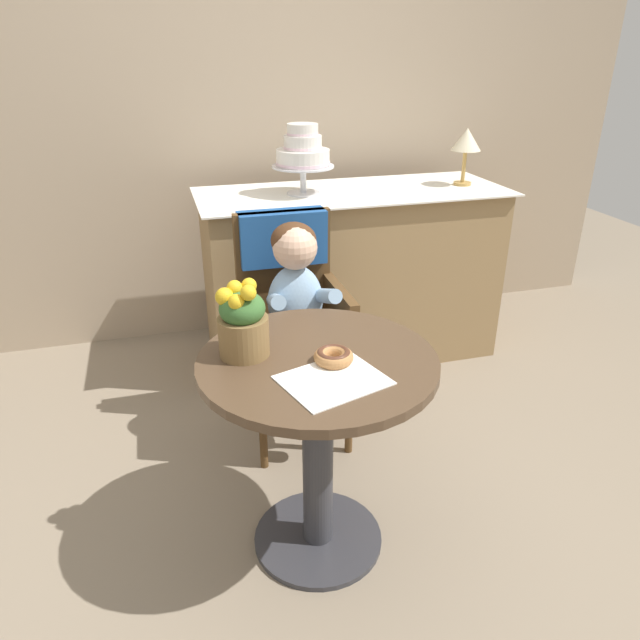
# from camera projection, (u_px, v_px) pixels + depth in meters

# --- Properties ---
(ground_plane) EXTENTS (8.00, 8.00, 0.00)m
(ground_plane) POSITION_uv_depth(u_px,v_px,m) (318.00, 539.00, 2.03)
(ground_plane) COLOR gray
(back_wall) EXTENTS (4.80, 0.10, 2.70)m
(back_wall) POSITION_uv_depth(u_px,v_px,m) (222.00, 89.00, 3.07)
(back_wall) COLOR tan
(back_wall) RESTS_ON ground
(cafe_table) EXTENTS (0.72, 0.72, 0.72)m
(cafe_table) POSITION_uv_depth(u_px,v_px,m) (318.00, 418.00, 1.82)
(cafe_table) COLOR #4C3826
(cafe_table) RESTS_ON ground
(wicker_chair) EXTENTS (0.42, 0.45, 0.95)m
(wicker_chair) POSITION_uv_depth(u_px,v_px,m) (289.00, 292.00, 2.40)
(wicker_chair) COLOR brown
(wicker_chair) RESTS_ON ground
(seated_child) EXTENTS (0.27, 0.32, 0.73)m
(seated_child) POSITION_uv_depth(u_px,v_px,m) (298.00, 297.00, 2.25)
(seated_child) COLOR #8CADCC
(seated_child) RESTS_ON ground
(paper_napkin) EXTENTS (0.32, 0.29, 0.00)m
(paper_napkin) POSITION_uv_depth(u_px,v_px,m) (333.00, 380.00, 1.61)
(paper_napkin) COLOR white
(paper_napkin) RESTS_ON cafe_table
(donut_front) EXTENTS (0.12, 0.12, 0.04)m
(donut_front) POSITION_uv_depth(u_px,v_px,m) (334.00, 356.00, 1.69)
(donut_front) COLOR #AD7542
(donut_front) RESTS_ON cafe_table
(flower_vase) EXTENTS (0.15, 0.15, 0.24)m
(flower_vase) POSITION_uv_depth(u_px,v_px,m) (243.00, 322.00, 1.70)
(flower_vase) COLOR brown
(flower_vase) RESTS_ON cafe_table
(display_counter) EXTENTS (1.56, 0.62, 0.90)m
(display_counter) POSITION_uv_depth(u_px,v_px,m) (351.00, 274.00, 3.11)
(display_counter) COLOR #93754C
(display_counter) RESTS_ON ground
(tiered_cake_stand) EXTENTS (0.30, 0.30, 0.33)m
(tiered_cake_stand) POSITION_uv_depth(u_px,v_px,m) (303.00, 153.00, 2.77)
(tiered_cake_stand) COLOR silver
(tiered_cake_stand) RESTS_ON display_counter
(table_lamp) EXTENTS (0.15, 0.15, 0.28)m
(table_lamp) POSITION_uv_depth(u_px,v_px,m) (466.00, 142.00, 2.95)
(table_lamp) COLOR #B28C47
(table_lamp) RESTS_ON display_counter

